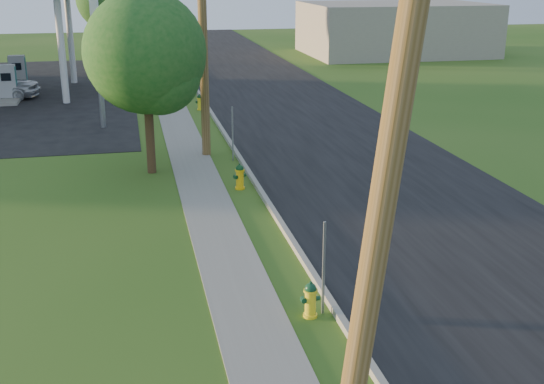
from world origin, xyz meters
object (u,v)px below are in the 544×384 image
(utility_pole_far, at_px, (169,1))
(fuel_pump_ne, at_px, (8,87))
(utility_pole_mid, at_px, (203,20))
(utility_pole_near, at_px, (390,154))
(price_pylon, at_px, (94,0))
(hydrant_far, at_px, (200,102))
(hydrant_mid, at_px, (240,177))
(tree_lot, at_px, (110,1))
(hydrant_near, at_px, (311,300))
(fuel_pump_se, at_px, (18,76))
(tree_verge, at_px, (149,58))

(utility_pole_far, xyz_separation_m, fuel_pump_ne, (-8.90, -5.00, -4.08))
(utility_pole_mid, bearing_deg, utility_pole_near, -90.00)
(price_pylon, xyz_separation_m, hydrant_far, (4.59, 3.03, -5.05))
(hydrant_mid, bearing_deg, utility_pole_mid, 97.20)
(fuel_pump_ne, bearing_deg, hydrant_mid, -61.42)
(utility_pole_mid, height_order, tree_lot, utility_pole_mid)
(utility_pole_near, xyz_separation_m, hydrant_near, (0.56, 5.10, -4.42))
(utility_pole_mid, bearing_deg, fuel_pump_se, 117.63)
(tree_verge, bearing_deg, hydrant_mid, -42.69)
(fuel_pump_ne, height_order, fuel_pump_se, same)
(utility_pole_mid, distance_m, hydrant_mid, 6.31)
(utility_pole_mid, bearing_deg, utility_pole_far, 90.00)
(utility_pole_mid, distance_m, fuel_pump_ne, 16.31)
(fuel_pump_se, distance_m, hydrant_near, 31.36)
(utility_pole_mid, distance_m, price_pylon, 6.76)
(tree_verge, xyz_separation_m, tree_lot, (-1.55, 28.45, 0.50))
(utility_pole_far, height_order, fuel_pump_ne, utility_pole_far)
(utility_pole_far, bearing_deg, tree_verge, -95.78)
(fuel_pump_ne, height_order, price_pylon, price_pylon)
(fuel_pump_se, relative_size, tree_verge, 0.52)
(utility_pole_near, height_order, hydrant_mid, utility_pole_near)
(price_pylon, bearing_deg, fuel_pump_ne, 123.69)
(fuel_pump_se, bearing_deg, utility_pole_far, 6.41)
(utility_pole_mid, height_order, fuel_pump_se, utility_pole_mid)
(tree_lot, bearing_deg, price_pylon, -90.89)
(tree_verge, height_order, hydrant_far, tree_verge)
(price_pylon, bearing_deg, hydrant_far, 33.42)
(hydrant_near, xyz_separation_m, hydrant_far, (0.13, 21.42, 0.01))
(utility_pole_mid, distance_m, utility_pole_far, 18.00)
(price_pylon, distance_m, hydrant_near, 19.59)
(utility_pole_mid, bearing_deg, tree_verge, -135.71)
(fuel_pump_ne, bearing_deg, fuel_pump_se, 90.00)
(fuel_pump_ne, bearing_deg, utility_pole_mid, -55.60)
(utility_pole_near, bearing_deg, tree_lot, 94.59)
(fuel_pump_ne, bearing_deg, tree_lot, 68.43)
(utility_pole_far, bearing_deg, fuel_pump_ne, -150.67)
(utility_pole_near, relative_size, utility_pole_far, 1.00)
(price_pylon, height_order, hydrant_far, price_pylon)
(utility_pole_mid, distance_m, fuel_pump_se, 19.65)
(utility_pole_mid, bearing_deg, hydrant_near, -87.51)
(tree_verge, relative_size, hydrant_far, 7.71)
(utility_pole_far, relative_size, hydrant_mid, 11.33)
(utility_pole_far, height_order, tree_lot, utility_pole_far)
(utility_pole_mid, bearing_deg, tree_lot, 97.69)
(price_pylon, relative_size, tree_verge, 1.12)
(fuel_pump_ne, relative_size, fuel_pump_se, 1.00)
(tree_verge, relative_size, hydrant_near, 7.82)
(tree_lot, relative_size, hydrant_mid, 8.19)
(fuel_pump_se, xyz_separation_m, hydrant_near, (9.46, -29.90, -0.34))
(utility_pole_mid, distance_m, hydrant_far, 9.70)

